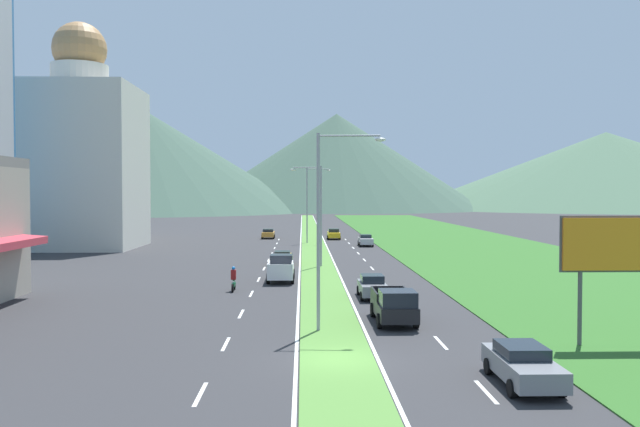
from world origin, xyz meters
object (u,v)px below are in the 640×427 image
(car_2, at_px, (372,286))
(pickup_truck_1, at_px, (394,306))
(billboard_roadside, at_px, (624,249))
(car_4, at_px, (366,240))
(car_5, at_px, (523,364))
(street_lamp_near, at_px, (326,218))
(street_lamp_mid, at_px, (318,209))
(car_0, at_px, (268,234))
(car_1, at_px, (334,234))
(pickup_truck_0, at_px, (281,268))
(car_3, at_px, (282,257))
(motorcycle_rider, at_px, (234,281))
(street_lamp_far, at_px, (310,200))

(car_2, relative_size, pickup_truck_1, 0.79)
(billboard_roadside, bearing_deg, pickup_truck_1, 150.98)
(car_4, distance_m, car_5, 63.82)
(street_lamp_near, height_order, street_lamp_mid, street_lamp_near)
(billboard_roadside, distance_m, car_0, 75.66)
(billboard_roadside, xyz_separation_m, car_1, (-10.15, 70.76, -3.74))
(billboard_roadside, height_order, pickup_truck_1, billboard_roadside)
(car_4, bearing_deg, pickup_truck_0, -16.49)
(car_0, bearing_deg, car_5, -170.24)
(street_lamp_mid, xyz_separation_m, pickup_truck_0, (-3.22, -9.96, -4.60))
(street_lamp_mid, height_order, car_1, street_lamp_mid)
(billboard_roadside, xyz_separation_m, car_3, (-16.96, 35.27, -3.83))
(street_lamp_mid, xyz_separation_m, motorcycle_rider, (-6.48, -15.64, -4.84))
(car_2, relative_size, pickup_truck_0, 0.79)
(car_3, xyz_separation_m, motorcycle_rider, (-3.00, -17.64, 0.04))
(street_lamp_mid, relative_size, car_3, 2.22)
(pickup_truck_0, bearing_deg, street_lamp_mid, -17.89)
(street_lamp_far, height_order, pickup_truck_1, street_lamp_far)
(street_lamp_far, relative_size, car_2, 2.51)
(billboard_roadside, height_order, car_2, billboard_roadside)
(street_lamp_near, distance_m, car_0, 69.71)
(car_3, bearing_deg, car_5, -166.13)
(car_1, bearing_deg, street_lamp_mid, -5.08)
(car_4, height_order, pickup_truck_1, pickup_truck_1)
(street_lamp_near, xyz_separation_m, car_2, (3.55, 10.75, -5.09))
(car_0, distance_m, motorcycle_rider, 55.16)
(car_5, bearing_deg, pickup_truck_0, -161.29)
(car_4, relative_size, motorcycle_rider, 2.20)
(car_3, bearing_deg, car_0, 5.13)
(billboard_roadside, bearing_deg, car_3, 115.68)
(street_lamp_near, distance_m, motorcycle_rider, 16.20)
(car_4, bearing_deg, pickup_truck_1, -3.78)
(car_5, height_order, pickup_truck_1, pickup_truck_1)
(street_lamp_far, relative_size, pickup_truck_1, 1.97)
(car_4, bearing_deg, car_3, -24.93)
(pickup_truck_0, bearing_deg, street_lamp_far, -3.96)
(street_lamp_near, height_order, car_1, street_lamp_near)
(pickup_truck_1, bearing_deg, street_lamp_mid, -172.72)
(street_lamp_near, height_order, car_3, street_lamp_near)
(car_4, bearing_deg, car_0, -137.27)
(car_2, relative_size, car_3, 0.97)
(street_lamp_near, height_order, car_5, street_lamp_near)
(car_0, xyz_separation_m, car_1, (10.18, -2.02, 0.04))
(car_3, bearing_deg, pickup_truck_1, -166.72)
(car_4, distance_m, pickup_truck_0, 35.98)
(street_lamp_far, bearing_deg, car_4, -34.24)
(car_3, height_order, pickup_truck_1, pickup_truck_1)
(pickup_truck_1, relative_size, motorcycle_rider, 2.70)
(street_lamp_mid, bearing_deg, street_lamp_near, -90.53)
(car_3, xyz_separation_m, car_4, (10.47, 22.54, 0.08))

